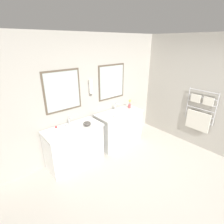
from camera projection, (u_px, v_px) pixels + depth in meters
name	position (u px, v px, depth m)	size (l,w,h in m)	color
ground_plane	(171.00, 198.00, 2.91)	(16.00, 16.00, 0.00)	#BCB5A8
wall_back	(94.00, 95.00, 3.94)	(5.38, 0.16, 2.60)	#B2ADA3
wall_right	(187.00, 91.00, 4.24)	(0.13, 4.20, 2.60)	#B2ADA3
vanity_left	(75.00, 146.00, 3.57)	(1.15, 0.61, 0.85)	white
vanity_right	(120.00, 128.00, 4.32)	(1.15, 0.61, 0.85)	white
faucet_left	(69.00, 121.00, 3.50)	(0.17, 0.12, 0.20)	silver
faucet_right	(116.00, 107.00, 4.24)	(0.17, 0.12, 0.20)	silver
toiletry_bottle	(57.00, 131.00, 3.13)	(0.06, 0.06, 0.18)	silver
amenity_bowl	(87.00, 124.00, 3.50)	(0.15, 0.15, 0.09)	#4C4742
flower_vase	(130.00, 104.00, 4.42)	(0.07, 0.07, 0.22)	#CC4C51
soap_dish	(116.00, 116.00, 3.92)	(0.11, 0.07, 0.04)	white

